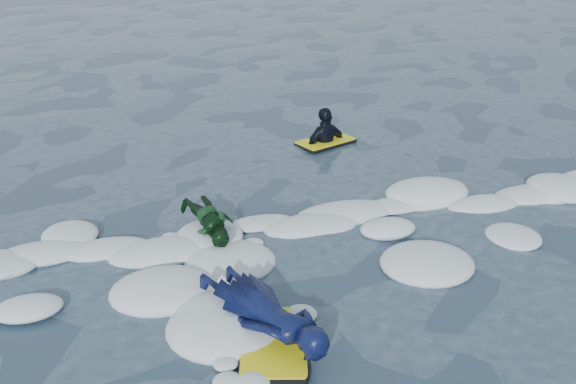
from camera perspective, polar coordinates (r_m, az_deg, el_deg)
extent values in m
plane|color=#1A2E40|center=(8.41, 4.94, -7.09)|extent=(120.00, 120.00, 0.00)
cube|color=black|center=(7.30, -1.11, -11.93)|extent=(0.99, 1.34, 0.06)
cube|color=yellow|center=(7.28, -1.11, -11.67)|extent=(0.96, 1.31, 0.02)
imported|color=#0C1454|center=(7.37, -1.70, -9.41)|extent=(1.25, 1.92, 0.43)
cube|color=black|center=(9.18, -5.72, -4.09)|extent=(0.47, 0.78, 0.04)
cube|color=yellow|center=(9.17, -5.73, -3.95)|extent=(0.45, 0.77, 0.01)
cube|color=blue|center=(9.16, -5.73, -3.90)|extent=(0.19, 0.73, 0.00)
imported|color=#113F15|center=(9.26, -6.05, -2.41)|extent=(0.62, 1.17, 0.43)
cube|color=black|center=(12.59, 2.98, 3.94)|extent=(1.14, 0.86, 0.05)
cube|color=yellow|center=(12.58, 2.98, 4.08)|extent=(1.11, 0.84, 0.02)
imported|color=black|center=(12.63, 2.97, 3.38)|extent=(0.95, 0.59, 1.51)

